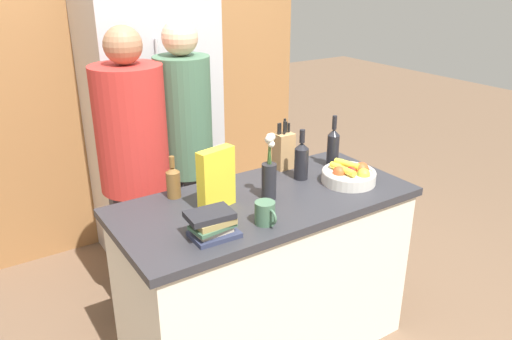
{
  "coord_description": "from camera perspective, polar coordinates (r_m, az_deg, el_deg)",
  "views": [
    {
      "loc": [
        -1.26,
        -1.83,
        1.96
      ],
      "look_at": [
        0.0,
        0.09,
        1.02
      ],
      "focal_mm": 35.0,
      "sensor_mm": 36.0,
      "label": 1
    }
  ],
  "objects": [
    {
      "name": "knife_block",
      "position": [
        2.79,
        3.18,
        2.31
      ],
      "size": [
        0.1,
        0.09,
        0.29
      ],
      "color": "tan",
      "rests_on": "kitchen_island"
    },
    {
      "name": "coffee_mug",
      "position": [
        2.2,
        1.07,
        -4.94
      ],
      "size": [
        0.09,
        0.13,
        0.1
      ],
      "color": "#42664C",
      "rests_on": "kitchen_island"
    },
    {
      "name": "person_in_blue",
      "position": [
        2.95,
        -8.0,
        2.4
      ],
      "size": [
        0.32,
        0.32,
        1.7
      ],
      "rotation": [
        0.0,
        0.0,
        0.36
      ],
      "color": "#383842",
      "rests_on": "ground_plane"
    },
    {
      "name": "person_at_sink",
      "position": [
        2.81,
        -13.69,
        0.48
      ],
      "size": [
        0.38,
        0.38,
        1.69
      ],
      "rotation": [
        0.0,
        0.0,
        -0.15
      ],
      "color": "#383842",
      "rests_on": "ground_plane"
    },
    {
      "name": "bottle_vinegar",
      "position": [
        2.65,
        5.21,
        1.19
      ],
      "size": [
        0.08,
        0.08,
        0.27
      ],
      "color": "black",
      "rests_on": "kitchen_island"
    },
    {
      "name": "flower_vase",
      "position": [
        2.41,
        1.52,
        -0.38
      ],
      "size": [
        0.07,
        0.07,
        0.33
      ],
      "color": "#232328",
      "rests_on": "kitchen_island"
    },
    {
      "name": "bottle_wine",
      "position": [
        2.84,
        8.8,
        2.65
      ],
      "size": [
        0.07,
        0.07,
        0.3
      ],
      "color": "black",
      "rests_on": "kitchen_island"
    },
    {
      "name": "fruit_bowl",
      "position": [
        2.67,
        10.61,
        -0.48
      ],
      "size": [
        0.28,
        0.28,
        0.11
      ],
      "color": "silver",
      "rests_on": "kitchen_island"
    },
    {
      "name": "refrigerator",
      "position": [
        3.52,
        -11.71,
        5.13
      ],
      "size": [
        0.79,
        0.62,
        1.9
      ],
      "color": "#B7B7BC",
      "rests_on": "ground_plane"
    },
    {
      "name": "kitchen_island",
      "position": [
        2.68,
        1.03,
        -11.91
      ],
      "size": [
        1.49,
        0.69,
        0.9
      ],
      "color": "silver",
      "rests_on": "ground_plane"
    },
    {
      "name": "cereal_box",
      "position": [
        2.32,
        -4.57,
        -1.0
      ],
      "size": [
        0.2,
        0.1,
        0.29
      ],
      "color": "yellow",
      "rests_on": "kitchen_island"
    },
    {
      "name": "book_stack",
      "position": [
        2.11,
        -5.02,
        -6.22
      ],
      "size": [
        0.21,
        0.16,
        0.11
      ],
      "color": "#2D334C",
      "rests_on": "kitchen_island"
    },
    {
      "name": "back_wall_wood",
      "position": [
        3.78,
        -13.58,
        11.62
      ],
      "size": [
        2.69,
        0.12,
        2.6
      ],
      "color": "#9E6B3D",
      "rests_on": "ground_plane"
    },
    {
      "name": "bottle_oil",
      "position": [
        2.47,
        -9.44,
        -1.28
      ],
      "size": [
        0.07,
        0.07,
        0.21
      ],
      "color": "brown",
      "rests_on": "kitchen_island"
    }
  ]
}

